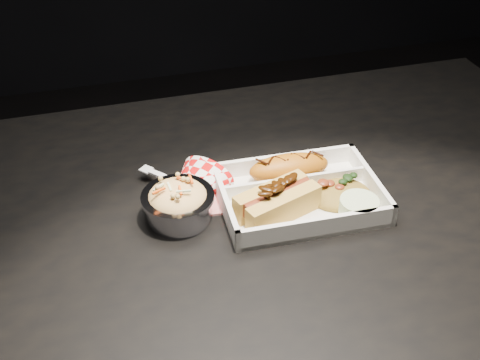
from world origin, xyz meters
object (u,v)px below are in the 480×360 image
(hotdog, at_px, (277,200))
(food_tray, at_px, (299,197))
(dining_table, at_px, (275,246))
(napkin_fork, at_px, (190,189))
(fried_pastry, at_px, (289,168))
(foil_coleslaw_cup, at_px, (178,201))

(hotdog, bearing_deg, food_tray, 9.44)
(dining_table, distance_m, napkin_fork, 0.18)
(hotdog, distance_m, napkin_fork, 0.15)
(napkin_fork, bearing_deg, dining_table, 25.52)
(dining_table, xyz_separation_m, food_tray, (0.03, -0.00, 0.10))
(dining_table, relative_size, food_tray, 4.67)
(fried_pastry, relative_size, napkin_fork, 0.88)
(food_tray, distance_m, hotdog, 0.06)
(foil_coleslaw_cup, relative_size, napkin_fork, 0.72)
(hotdog, distance_m, foil_coleslaw_cup, 0.15)
(napkin_fork, bearing_deg, fried_pastry, 47.13)
(fried_pastry, bearing_deg, hotdog, -121.00)
(hotdog, xyz_separation_m, foil_coleslaw_cup, (-0.15, 0.04, -0.00))
(food_tray, xyz_separation_m, napkin_fork, (-0.16, 0.06, 0.01))
(dining_table, height_order, food_tray, food_tray)
(hotdog, bearing_deg, foil_coleslaw_cup, 146.05)
(dining_table, distance_m, hotdog, 0.13)
(food_tray, height_order, hotdog, hotdog)
(hotdog, height_order, napkin_fork, napkin_fork)
(food_tray, height_order, fried_pastry, fried_pastry)
(food_tray, bearing_deg, napkin_fork, 162.10)
(foil_coleslaw_cup, bearing_deg, fried_pastry, 12.04)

